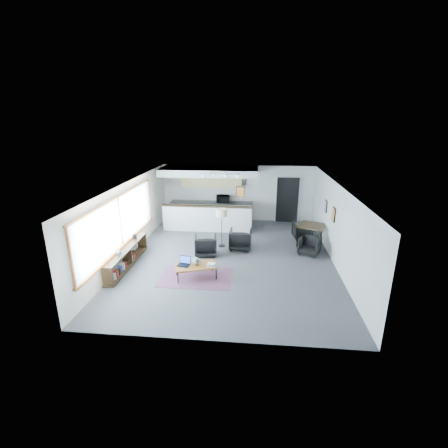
# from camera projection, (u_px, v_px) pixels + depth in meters

# --- Properties ---
(room) EXTENTS (7.02, 9.02, 2.62)m
(room) POSITION_uv_depth(u_px,v_px,m) (230.00, 222.00, 10.94)
(room) COLOR #4A4A4C
(room) RESTS_ON ground
(window) EXTENTS (0.10, 5.95, 1.66)m
(window) POSITION_uv_depth(u_px,v_px,m) (120.00, 223.00, 10.36)
(window) COLOR #8CBFFF
(window) RESTS_ON room
(console) EXTENTS (0.35, 3.00, 0.80)m
(console) POSITION_uv_depth(u_px,v_px,m) (127.00, 257.00, 10.55)
(console) COLOR #322111
(console) RESTS_ON floor
(kitchenette) EXTENTS (4.20, 1.96, 2.60)m
(kitchenette) POSITION_uv_depth(u_px,v_px,m) (210.00, 195.00, 14.53)
(kitchenette) COLOR white
(kitchenette) RESTS_ON floor
(doorway) EXTENTS (1.10, 0.12, 2.15)m
(doorway) POSITION_uv_depth(u_px,v_px,m) (287.00, 199.00, 14.98)
(doorway) COLOR black
(doorway) RESTS_ON room
(track_light) EXTENTS (1.60, 0.07, 0.15)m
(track_light) POSITION_uv_depth(u_px,v_px,m) (220.00, 175.00, 12.69)
(track_light) COLOR silver
(track_light) RESTS_ON room
(wall_art_lower) EXTENTS (0.03, 0.38, 0.48)m
(wall_art_lower) POSITION_uv_depth(u_px,v_px,m) (334.00, 214.00, 10.92)
(wall_art_lower) COLOR black
(wall_art_lower) RESTS_ON room
(wall_art_upper) EXTENTS (0.03, 0.34, 0.44)m
(wall_art_upper) POSITION_uv_depth(u_px,v_px,m) (326.00, 206.00, 12.16)
(wall_art_upper) COLOR black
(wall_art_upper) RESTS_ON room
(kilim_rug) EXTENTS (2.19, 1.50, 0.01)m
(kilim_rug) POSITION_uv_depth(u_px,v_px,m) (196.00, 277.00, 9.92)
(kilim_rug) COLOR #5C3248
(kilim_rug) RESTS_ON floor
(coffee_table) EXTENTS (1.38, 1.02, 0.40)m
(coffee_table) POSITION_uv_depth(u_px,v_px,m) (196.00, 266.00, 9.81)
(coffee_table) COLOR brown
(coffee_table) RESTS_ON floor
(laptop) EXTENTS (0.41, 0.36, 0.26)m
(laptop) POSITION_uv_depth(u_px,v_px,m) (184.00, 262.00, 9.82)
(laptop) COLOR black
(laptop) RESTS_ON coffee_table
(ceramic_pot) EXTENTS (0.24, 0.24, 0.24)m
(ceramic_pot) POSITION_uv_depth(u_px,v_px,m) (196.00, 261.00, 9.78)
(ceramic_pot) COLOR gray
(ceramic_pot) RESTS_ON coffee_table
(book_stack) EXTENTS (0.30, 0.25, 0.09)m
(book_stack) POSITION_uv_depth(u_px,v_px,m) (212.00, 265.00, 9.74)
(book_stack) COLOR silver
(book_stack) RESTS_ON coffee_table
(coaster) EXTENTS (0.13, 0.13, 0.01)m
(coaster) POSITION_uv_depth(u_px,v_px,m) (196.00, 268.00, 9.61)
(coaster) COLOR #E5590C
(coaster) RESTS_ON coffee_table
(armchair_left) EXTENTS (0.85, 0.81, 0.78)m
(armchair_left) POSITION_uv_depth(u_px,v_px,m) (206.00, 244.00, 11.47)
(armchair_left) COLOR black
(armchair_left) RESTS_ON floor
(armchair_right) EXTENTS (0.81, 0.76, 0.81)m
(armchair_right) POSITION_uv_depth(u_px,v_px,m) (240.00, 238.00, 12.00)
(armchair_right) COLOR black
(armchair_right) RESTS_ON floor
(floor_lamp) EXTENTS (0.49, 0.49, 1.47)m
(floor_lamp) POSITION_uv_depth(u_px,v_px,m) (222.00, 214.00, 11.95)
(floor_lamp) COLOR black
(floor_lamp) RESTS_ON floor
(dining_table) EXTENTS (1.25, 1.25, 0.81)m
(dining_table) POSITION_uv_depth(u_px,v_px,m) (312.00, 227.00, 12.21)
(dining_table) COLOR #322111
(dining_table) RESTS_ON floor
(dining_chair_near) EXTENTS (0.75, 0.73, 0.60)m
(dining_chair_near) POSITION_uv_depth(u_px,v_px,m) (309.00, 246.00, 11.53)
(dining_chair_near) COLOR black
(dining_chair_near) RESTS_ON floor
(dining_chair_far) EXTENTS (0.66, 0.62, 0.61)m
(dining_chair_far) POSITION_uv_depth(u_px,v_px,m) (302.00, 231.00, 13.08)
(dining_chair_far) COLOR black
(dining_chair_far) RESTS_ON floor
(microwave) EXTENTS (0.61, 0.37, 0.40)m
(microwave) POSITION_uv_depth(u_px,v_px,m) (223.00, 198.00, 14.98)
(microwave) COLOR black
(microwave) RESTS_ON kitchenette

